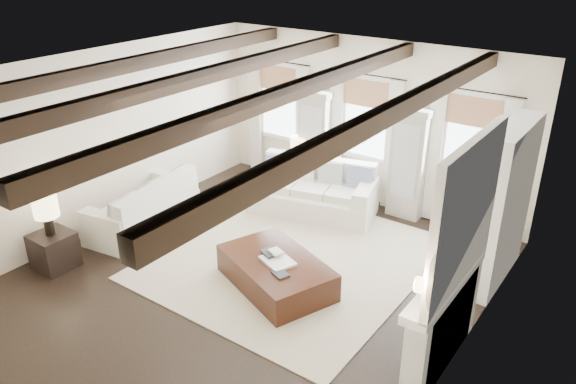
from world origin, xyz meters
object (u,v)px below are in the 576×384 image
Objects in this scene: sofa_left at (146,209)px; ottoman at (276,273)px; side_table_front at (54,250)px; side_table_back at (298,176)px; sofa_back at (314,192)px.

sofa_left reaches higher than ottoman.
side_table_front is 1.05× the size of side_table_back.
side_table_back is (-0.85, 0.69, -0.12)m from sofa_back.
side_table_front is at bearing -132.03° from ottoman.
sofa_left is at bearing -132.13° from sofa_back.
sofa_left is 4.06× the size of side_table_back.
sofa_left reaches higher than side_table_front.
sofa_back is 4.45× the size of side_table_back.
ottoman is at bearing -69.36° from sofa_back.
ottoman is at bearing -60.65° from side_table_back.
side_table_back is at bearing 140.61° from ottoman.
side_table_back is at bearing 140.80° from sofa_back.
sofa_back is 4.26× the size of side_table_front.
sofa_left is 1.29× the size of ottoman.
side_table_front reaches higher than side_table_back.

